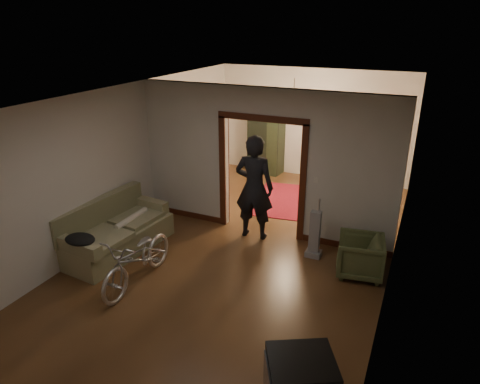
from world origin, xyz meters
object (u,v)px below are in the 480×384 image
Objects in this scene: sofa at (117,227)px; desk at (348,173)px; locker at (266,140)px; person at (254,188)px; bicycle at (138,258)px; armchair at (360,256)px.

sofa is 2.23× the size of desk.
locker is at bearing -174.77° from desk.
person is at bearing -65.66° from locker.
bicycle reaches higher than desk.
desk is (2.25, -0.15, -0.55)m from locker.
desk is (2.14, 5.66, -0.11)m from bicycle.
armchair is at bearing -45.21° from locker.
locker is (0.88, 5.11, 0.42)m from sofa.
bicycle is 1.85× the size of desk.
locker is at bearing -77.65° from person.
sofa is 1.20m from bicycle.
person reaches higher than locker.
person is at bearing 63.89° from bicycle.
sofa is at bearing -85.63° from armchair.
bicycle is 5.83m from locker.
person is 2.18× the size of desk.
bicycle reaches higher than armchair.
locker reaches higher than sofa.
desk is (1.11, 3.44, -0.66)m from person.
sofa reaches higher than desk.
sofa reaches higher than bicycle.
sofa reaches higher than armchair.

